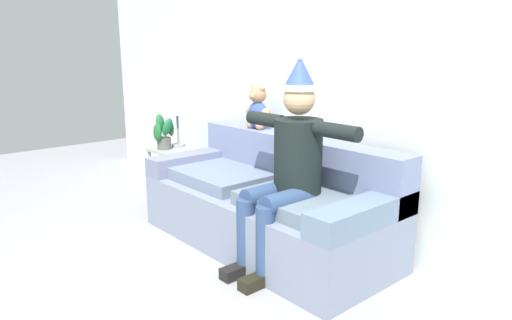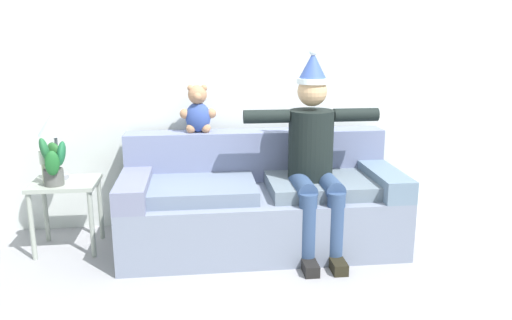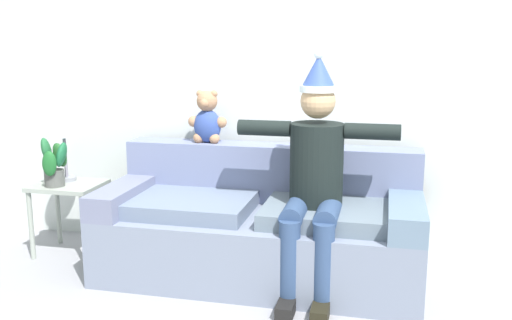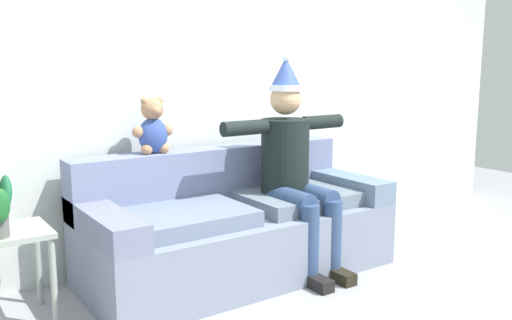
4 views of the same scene
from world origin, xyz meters
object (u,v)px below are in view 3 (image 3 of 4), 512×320
(side_table, at_px, (69,196))
(candle_tall, at_px, (48,162))
(couch, at_px, (261,227))
(person_seated, at_px, (315,172))
(potted_plant, at_px, (54,164))
(teddy_bear, at_px, (207,119))
(table_lamp, at_px, (63,127))

(side_table, xyz_separation_m, candle_tall, (-0.14, -0.02, 0.26))
(couch, bearing_deg, candle_tall, 179.10)
(person_seated, relative_size, potted_plant, 4.20)
(candle_tall, bearing_deg, couch, -0.90)
(teddy_bear, bearing_deg, person_seated, -28.30)
(person_seated, xyz_separation_m, potted_plant, (-1.89, 0.12, -0.06))
(teddy_bear, xyz_separation_m, candle_tall, (-1.15, -0.26, -0.32))
(person_seated, distance_m, candle_tall, 2.00)
(side_table, relative_size, candle_tall, 2.21)
(table_lamp, bearing_deg, side_table, -56.01)
(couch, relative_size, person_seated, 1.39)
(couch, relative_size, teddy_bear, 5.52)
(couch, xyz_separation_m, table_lamp, (-1.53, 0.13, 0.62))
(couch, bearing_deg, table_lamp, 175.24)
(teddy_bear, xyz_separation_m, potted_plant, (-1.05, -0.33, -0.31))
(table_lamp, height_order, potted_plant, table_lamp)
(teddy_bear, height_order, side_table, teddy_bear)
(couch, relative_size, side_table, 3.90)
(teddy_bear, height_order, table_lamp, teddy_bear)
(potted_plant, xyz_separation_m, candle_tall, (-0.10, 0.07, -0.01))
(couch, distance_m, candle_tall, 1.65)
(person_seated, distance_m, side_table, 1.89)
(table_lamp, relative_size, candle_tall, 2.14)
(table_lamp, xyz_separation_m, potted_plant, (0.02, -0.17, -0.24))
(side_table, distance_m, table_lamp, 0.51)
(teddy_bear, height_order, candle_tall, teddy_bear)
(person_seated, distance_m, potted_plant, 1.89)
(table_lamp, distance_m, candle_tall, 0.28)
(couch, xyz_separation_m, candle_tall, (-1.61, 0.03, 0.37))
(side_table, bearing_deg, couch, -1.76)
(couch, distance_m, potted_plant, 1.56)
(couch, distance_m, person_seated, 0.60)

